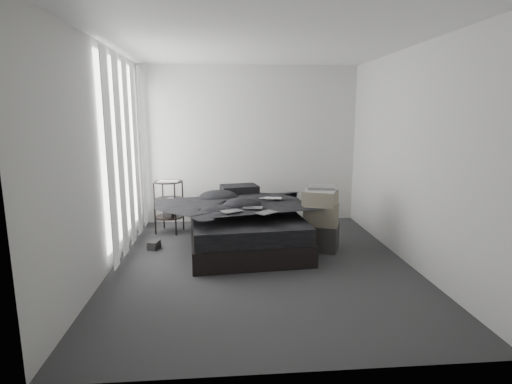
{
  "coord_description": "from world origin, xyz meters",
  "views": [
    {
      "loc": [
        -0.46,
        -4.61,
        1.8
      ],
      "look_at": [
        0.0,
        0.8,
        0.75
      ],
      "focal_mm": 28.0,
      "sensor_mm": 36.0,
      "label": 1
    }
  ],
  "objects": [
    {
      "name": "box_mid",
      "position": [
        0.85,
        0.49,
        0.49
      ],
      "size": [
        0.54,
        0.48,
        0.27
      ],
      "primitive_type": "cube",
      "rotation": [
        0.0,
        0.0,
        -0.34
      ],
      "color": "#6B6455",
      "rests_on": "box_lower"
    },
    {
      "name": "side_stand",
      "position": [
        -1.29,
        1.5,
        0.4
      ],
      "size": [
        0.53,
        0.53,
        0.8
      ],
      "primitive_type": "cylinder",
      "rotation": [
        0.0,
        0.0,
        -0.26
      ],
      "color": "black",
      "rests_on": "floor"
    },
    {
      "name": "bed",
      "position": [
        -0.16,
        0.72,
        0.13
      ],
      "size": [
        1.64,
        2.07,
        0.27
      ],
      "primitive_type": "cube",
      "rotation": [
        0.0,
        0.0,
        0.08
      ],
      "color": "black",
      "rests_on": "floor"
    },
    {
      "name": "comic_b",
      "position": [
        -0.08,
        0.35,
        0.71
      ],
      "size": [
        0.27,
        0.19,
        0.01
      ],
      "primitive_type": "cube",
      "rotation": [
        0.0,
        0.0,
        -0.13
      ],
      "color": "black",
      "rests_on": "duvet"
    },
    {
      "name": "art_book_white",
      "position": [
        0.85,
        0.5,
        0.83
      ],
      "size": [
        0.45,
        0.41,
        0.04
      ],
      "primitive_type": "cube",
      "rotation": [
        0.0,
        0.0,
        -0.41
      ],
      "color": "silver",
      "rests_on": "box_upper"
    },
    {
      "name": "ceiling",
      "position": [
        0.0,
        0.0,
        2.6
      ],
      "size": [
        3.6,
        4.2,
        0.01
      ],
      "primitive_type": "cube",
      "color": "white",
      "rests_on": "ground"
    },
    {
      "name": "comic_a",
      "position": [
        -0.35,
        0.18,
        0.71
      ],
      "size": [
        0.29,
        0.26,
        0.01
      ],
      "primitive_type": "cube",
      "rotation": [
        0.0,
        0.0,
        0.47
      ],
      "color": "black",
      "rests_on": "duvet"
    },
    {
      "name": "wall_back",
      "position": [
        0.0,
        2.1,
        1.3
      ],
      "size": [
        3.6,
        0.01,
        2.6
      ],
      "primitive_type": "cube",
      "color": "silver",
      "rests_on": "ground"
    },
    {
      "name": "wall_right",
      "position": [
        1.8,
        0.0,
        1.3
      ],
      "size": [
        0.01,
        4.2,
        2.6
      ],
      "primitive_type": "cube",
      "color": "silver",
      "rests_on": "ground"
    },
    {
      "name": "floor_books",
      "position": [
        -1.41,
        0.69,
        0.06
      ],
      "size": [
        0.17,
        0.21,
        0.13
      ],
      "primitive_type": "cube",
      "rotation": [
        0.0,
        0.0,
        -0.29
      ],
      "color": "black",
      "rests_on": "floor"
    },
    {
      "name": "comic_c",
      "position": [
        0.07,
        0.08,
        0.72
      ],
      "size": [
        0.29,
        0.28,
        0.01
      ],
      "primitive_type": "cube",
      "rotation": [
        0.0,
        0.0,
        0.69
      ],
      "color": "black",
      "rests_on": "duvet"
    },
    {
      "name": "box_upper",
      "position": [
        0.84,
        0.5,
        0.71
      ],
      "size": [
        0.53,
        0.5,
        0.19
      ],
      "primitive_type": "cube",
      "rotation": [
        0.0,
        0.0,
        -0.47
      ],
      "color": "#6B6455",
      "rests_on": "box_mid"
    },
    {
      "name": "wall_front",
      "position": [
        0.0,
        -2.1,
        1.3
      ],
      "size": [
        3.6,
        0.01,
        2.6
      ],
      "primitive_type": "cube",
      "color": "silver",
      "rests_on": "ground"
    },
    {
      "name": "duvet",
      "position": [
        -0.16,
        0.68,
        0.59
      ],
      "size": [
        1.58,
        1.78,
        0.23
      ],
      "primitive_type": "imported",
      "rotation": [
        0.0,
        0.0,
        0.08
      ],
      "color": "black",
      "rests_on": "mattress"
    },
    {
      "name": "curtain_left",
      "position": [
        -1.73,
        0.9,
        1.28
      ],
      "size": [
        0.06,
        2.12,
        2.48
      ],
      "primitive_type": "cube",
      "color": "white",
      "rests_on": "wall_left"
    },
    {
      "name": "art_book_snake",
      "position": [
        0.85,
        0.49,
        0.86
      ],
      "size": [
        0.42,
        0.37,
        0.03
      ],
      "primitive_type": "cube",
      "rotation": [
        0.0,
        0.0,
        -0.31
      ],
      "color": "silver",
      "rests_on": "art_book_white"
    },
    {
      "name": "laptop",
      "position": [
        0.2,
        0.8,
        0.72
      ],
      "size": [
        0.35,
        0.27,
        0.02
      ],
      "primitive_type": "imported",
      "rotation": [
        0.0,
        0.0,
        -0.23
      ],
      "color": "silver",
      "rests_on": "duvet"
    },
    {
      "name": "wall_left",
      "position": [
        -1.8,
        0.0,
        1.3
      ],
      "size": [
        0.01,
        4.2,
        2.6
      ],
      "primitive_type": "cube",
      "color": "silver",
      "rests_on": "ground"
    },
    {
      "name": "box_lower",
      "position": [
        0.85,
        0.5,
        0.18
      ],
      "size": [
        0.59,
        0.53,
        0.35
      ],
      "primitive_type": "cube",
      "rotation": [
        0.0,
        0.0,
        -0.41
      ],
      "color": "black",
      "rests_on": "floor"
    },
    {
      "name": "window_left",
      "position": [
        -1.78,
        0.9,
        1.35
      ],
      "size": [
        0.02,
        2.0,
        2.3
      ],
      "primitive_type": "cube",
      "color": "white",
      "rests_on": "wall_left"
    },
    {
      "name": "floor",
      "position": [
        0.0,
        0.0,
        0.0
      ],
      "size": [
        3.6,
        4.2,
        0.01
      ],
      "primitive_type": "cube",
      "color": "#2F3032",
      "rests_on": "ground"
    },
    {
      "name": "pillow_upper",
      "position": [
        -0.2,
        1.46,
        0.67
      ],
      "size": [
        0.61,
        0.48,
        0.12
      ],
      "primitive_type": "cube",
      "rotation": [
        0.0,
        0.0,
        0.19
      ],
      "color": "black",
      "rests_on": "pillow_lower"
    },
    {
      "name": "pillow_lower",
      "position": [
        -0.27,
        1.48,
        0.54
      ],
      "size": [
        0.62,
        0.45,
        0.13
      ],
      "primitive_type": "cube",
      "rotation": [
        0.0,
        0.0,
        0.08
      ],
      "color": "black",
      "rests_on": "mattress"
    },
    {
      "name": "mattress",
      "position": [
        -0.16,
        0.72,
        0.37
      ],
      "size": [
        1.58,
        2.01,
        0.21
      ],
      "primitive_type": "cube",
      "rotation": [
        0.0,
        0.0,
        0.08
      ],
      "color": "black",
      "rests_on": "bed"
    },
    {
      "name": "papers",
      "position": [
        -1.28,
        1.49,
        0.8
      ],
      "size": [
        0.33,
        0.25,
        0.02
      ],
      "primitive_type": "cube",
      "rotation": [
        0.0,
        0.0,
        -0.09
      ],
      "color": "white",
      "rests_on": "side_stand"
    }
  ]
}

